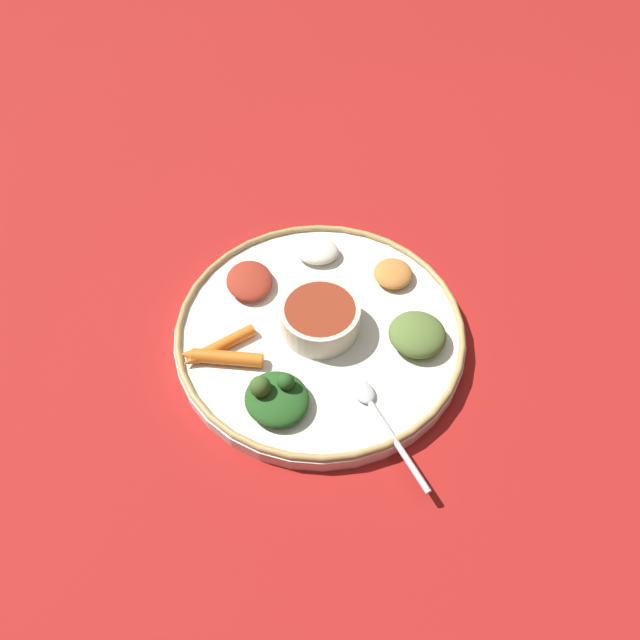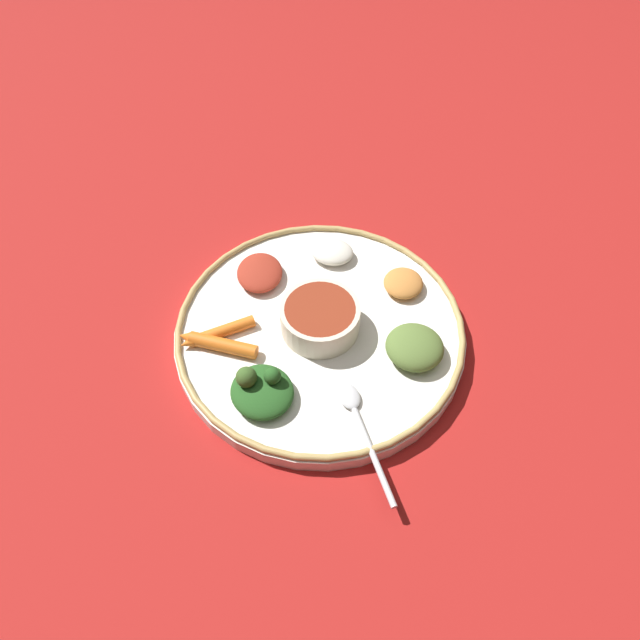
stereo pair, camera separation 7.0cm
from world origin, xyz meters
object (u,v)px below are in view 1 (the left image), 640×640
spoon (378,414)px  greens_pile (276,397)px  center_bowl (320,317)px  carrot_near_spoon (220,346)px  carrot_outer (222,357)px

spoon → greens_pile: 0.11m
center_bowl → spoon: bearing=127.8°
greens_pile → carrot_near_spoon: 0.10m
center_bowl → greens_pile: 0.12m
center_bowl → carrot_outer: size_ratio=0.98×
spoon → greens_pile: size_ratio=1.31×
greens_pile → spoon: bearing=-177.8°
center_bowl → carrot_outer: bearing=34.1°
carrot_outer → center_bowl: bearing=-145.9°
carrot_near_spoon → carrot_outer: (-0.01, 0.02, 0.00)m
spoon → carrot_outer: size_ratio=1.29×
greens_pile → carrot_outer: 0.09m
center_bowl → carrot_outer: (0.10, 0.07, -0.01)m
spoon → carrot_outer: 0.19m
center_bowl → greens_pile: (0.03, 0.11, -0.01)m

